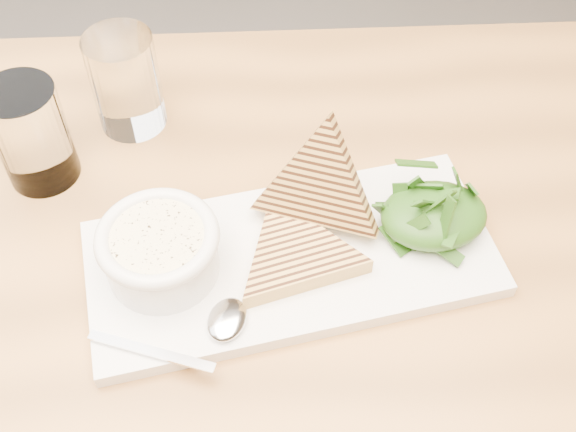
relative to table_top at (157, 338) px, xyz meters
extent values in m
cube|color=#A87237|center=(0.00, 0.00, 0.00)|extent=(1.41, 1.02, 0.04)
cylinder|color=#A87237|center=(0.61, 0.39, -0.38)|extent=(0.06, 0.06, 0.73)
cube|color=white|center=(0.14, 0.05, 0.03)|extent=(0.41, 0.21, 0.02)
cylinder|color=white|center=(0.01, 0.05, 0.06)|extent=(0.11, 0.11, 0.04)
cylinder|color=#FCE9B1|center=(0.01, 0.05, 0.08)|extent=(0.09, 0.09, 0.01)
torus|color=white|center=(0.01, 0.05, 0.09)|extent=(0.11, 0.11, 0.01)
ellipsoid|color=#184810|center=(0.28, 0.06, 0.06)|extent=(0.11, 0.08, 0.04)
ellipsoid|color=silver|center=(0.07, -0.02, 0.04)|extent=(0.05, 0.06, 0.01)
cube|color=silver|center=(0.00, -0.04, 0.04)|extent=(0.11, 0.06, 0.00)
cylinder|color=white|center=(-0.11, 0.21, 0.08)|extent=(0.08, 0.08, 0.12)
cylinder|color=white|center=(-0.01, 0.28, 0.08)|extent=(0.08, 0.08, 0.12)
camera|label=1|loc=(0.07, -0.35, 0.61)|focal=45.00mm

